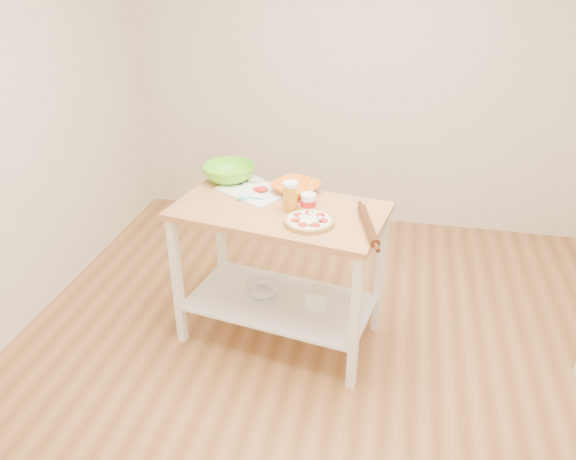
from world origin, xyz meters
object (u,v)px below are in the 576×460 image
(yogurt_tub, at_px, (308,203))
(shelf_glass_bowl, at_px, (263,290))
(prep_island, at_px, (280,246))
(pizza, at_px, (309,221))
(cutting_board, at_px, (255,190))
(beer_pint, at_px, (290,196))
(shelf_bin, at_px, (318,298))
(spatula, at_px, (250,198))
(knife, at_px, (242,183))
(orange_bowl, at_px, (296,188))
(green_bowl, at_px, (229,173))
(rolling_pin, at_px, (368,225))

(yogurt_tub, bearing_deg, shelf_glass_bowl, 170.52)
(prep_island, distance_m, pizza, 0.37)
(prep_island, bearing_deg, cutting_board, 134.79)
(beer_pint, height_order, shelf_glass_bowl, beer_pint)
(cutting_board, distance_m, shelf_bin, 0.76)
(cutting_board, height_order, spatula, cutting_board)
(pizza, xyz_separation_m, cutting_board, (-0.40, 0.36, -0.01))
(shelf_glass_bowl, bearing_deg, beer_pint, -18.27)
(beer_pint, bearing_deg, spatula, 162.86)
(cutting_board, bearing_deg, knife, 177.05)
(orange_bowl, distance_m, green_bowl, 0.46)
(cutting_board, height_order, shelf_glass_bowl, cutting_board)
(orange_bowl, xyz_separation_m, shelf_glass_bowl, (-0.17, -0.18, -0.64))
(prep_island, bearing_deg, shelf_glass_bowl, 159.35)
(pizza, xyz_separation_m, shelf_glass_bowl, (-0.32, 0.20, -0.62))
(pizza, relative_size, orange_bowl, 1.00)
(prep_island, xyz_separation_m, shelf_bin, (0.24, -0.01, -0.33))
(prep_island, relative_size, rolling_pin, 3.09)
(green_bowl, height_order, rolling_pin, green_bowl)
(green_bowl, relative_size, shelf_bin, 2.59)
(cutting_board, bearing_deg, green_bowl, 178.12)
(knife, height_order, yogurt_tub, yogurt_tub)
(pizza, height_order, shelf_glass_bowl, pizza)
(shelf_glass_bowl, bearing_deg, cutting_board, 116.12)
(knife, bearing_deg, prep_island, -60.75)
(yogurt_tub, xyz_separation_m, shelf_bin, (0.07, -0.01, -0.63))
(orange_bowl, xyz_separation_m, beer_pint, (0.02, -0.24, 0.05))
(prep_island, distance_m, spatula, 0.34)
(prep_island, bearing_deg, spatula, 161.70)
(knife, distance_m, orange_bowl, 0.36)
(beer_pint, xyz_separation_m, yogurt_tub, (0.10, 0.01, -0.03))
(knife, xyz_separation_m, shelf_bin, (0.54, -0.28, -0.59))
(orange_bowl, xyz_separation_m, rolling_pin, (0.47, -0.38, -0.01))
(shelf_bin, bearing_deg, orange_bowl, 128.77)
(orange_bowl, bearing_deg, shelf_bin, -51.23)
(knife, relative_size, yogurt_tub, 1.39)
(prep_island, distance_m, shelf_bin, 0.41)
(beer_pint, distance_m, shelf_glass_bowl, 0.72)
(prep_island, distance_m, yogurt_tub, 0.35)
(pizza, height_order, shelf_bin, pizza)
(knife, bearing_deg, orange_bowl, -26.37)
(cutting_board, height_order, shelf_bin, cutting_board)
(pizza, bearing_deg, cutting_board, 138.34)
(pizza, height_order, rolling_pin, rolling_pin)
(rolling_pin, bearing_deg, green_bowl, 151.85)
(knife, height_order, shelf_bin, knife)
(pizza, distance_m, shelf_glass_bowl, 0.73)
(spatula, distance_m, rolling_pin, 0.74)
(spatula, relative_size, green_bowl, 0.48)
(beer_pint, bearing_deg, green_bowl, 143.21)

